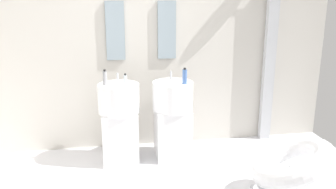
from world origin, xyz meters
The scene contains 10 objects.
rear_partition centered at (0.00, 1.65, 1.30)m, with size 4.80×0.10×2.60m, color beige.
pedestal_sink_left centered at (-0.31, 1.16, 0.49)m, with size 0.47×0.47×1.02m.
pedestal_sink_right centered at (0.31, 1.16, 0.49)m, with size 0.47×0.47×1.02m.
vanity_mirror_left centered at (-0.31, 1.58, 1.47)m, with size 0.22×0.03×0.69m, color #8C9EA8.
vanity_mirror_right centered at (0.31, 1.58, 1.47)m, with size 0.22×0.03×0.69m, color #8C9EA8.
shower_column centered at (1.62, 1.53, 1.08)m, with size 0.49×0.24×2.05m.
lounge_chair centered at (1.21, 0.02, 0.35)m, with size 1.04×1.04×0.65m.
soap_bottle_grey centered at (-0.45, 1.16, 1.00)m, with size 0.05×0.05×0.17m.
soap_bottle_blue centered at (0.42, 1.06, 1.01)m, with size 0.05×0.05×0.18m.
soap_bottle_clear centered at (-0.23, 1.04, 0.99)m, with size 0.04×0.04×0.15m.
Camera 1 is at (-0.41, -2.80, 1.90)m, focal length 38.95 mm.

